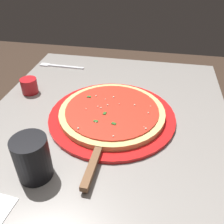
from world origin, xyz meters
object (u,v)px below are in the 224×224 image
object	(u,v)px
pizza	(112,112)
fork	(59,66)
cup_tall_drink	(32,158)
cup_small_sauce	(29,86)
serving_plate	(112,116)
pizza_server	(97,155)

from	to	relation	value
pizza	fork	size ratio (longest dim) A/B	1.66
cup_tall_drink	cup_small_sauce	size ratio (longest dim) A/B	1.89
pizza	cup_tall_drink	size ratio (longest dim) A/B	2.98
cup_tall_drink	serving_plate	bearing A→B (deg)	-28.03
serving_plate	pizza	distance (m)	0.01
cup_small_sauce	fork	xyz separation A→B (m)	(0.21, -0.02, -0.02)
cup_tall_drink	pizza	bearing A→B (deg)	-28.03
serving_plate	pizza	size ratio (longest dim) A/B	1.20
serving_plate	pizza_server	bearing A→B (deg)	178.44
pizza_server	cup_small_sauce	xyz separation A→B (m)	(0.26, 0.30, 0.01)
cup_tall_drink	cup_small_sauce	bearing A→B (deg)	27.62
cup_tall_drink	cup_small_sauce	distance (m)	0.38
serving_plate	cup_tall_drink	xyz separation A→B (m)	(-0.24, 0.13, 0.05)
serving_plate	fork	world-z (taller)	serving_plate
pizza	pizza_server	world-z (taller)	pizza
cup_small_sauce	pizza_server	bearing A→B (deg)	-131.21
pizza	cup_small_sauce	distance (m)	0.32
cup_small_sauce	pizza	bearing A→B (deg)	-106.38
pizza_server	pizza	bearing A→B (deg)	-1.56
serving_plate	cup_tall_drink	size ratio (longest dim) A/B	3.59
pizza	fork	xyz separation A→B (m)	(0.30, 0.28, -0.02)
pizza_server	cup_tall_drink	world-z (taller)	cup_tall_drink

